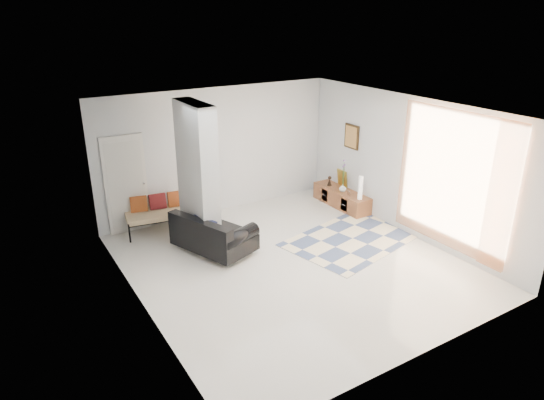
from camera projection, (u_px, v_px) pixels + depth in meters
floor at (293, 263)px, 8.86m from camera, size 6.00×6.00×0.00m
ceiling at (295, 111)px, 7.83m from camera, size 6.00×6.00×0.00m
wall_back at (218, 151)px, 10.73m from camera, size 6.00×0.00×6.00m
wall_front at (430, 264)px, 5.97m from camera, size 6.00×0.00×6.00m
wall_left at (136, 226)px, 7.01m from camera, size 0.00×6.00×6.00m
wall_right at (408, 166)px, 9.69m from camera, size 0.00×6.00×6.00m
partition_column at (197, 177)px, 9.08m from camera, size 0.35×1.20×2.80m
hallway_door at (126, 185)px, 9.81m from camera, size 0.85×0.06×2.04m
curtain at (452, 181)px, 8.72m from camera, size 0.00×2.55×2.55m
wall_art at (352, 137)px, 10.93m from camera, size 0.04×0.45×0.55m
media_console at (341, 198)px, 11.36m from camera, size 0.45×1.62×0.80m
loveseat at (212, 235)px, 9.15m from camera, size 1.38×1.75×0.76m
daybed at (165, 211)px, 10.09m from camera, size 1.76×0.96×0.77m
area_rug at (353, 239)px, 9.80m from camera, size 2.98×2.31×0.01m
cylinder_lamp at (360, 188)px, 10.67m from camera, size 0.10×0.10×0.53m
bronze_figurine at (330, 181)px, 11.55m from camera, size 0.13×0.13×0.23m
vase at (343, 188)px, 11.17m from camera, size 0.19×0.19×0.18m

